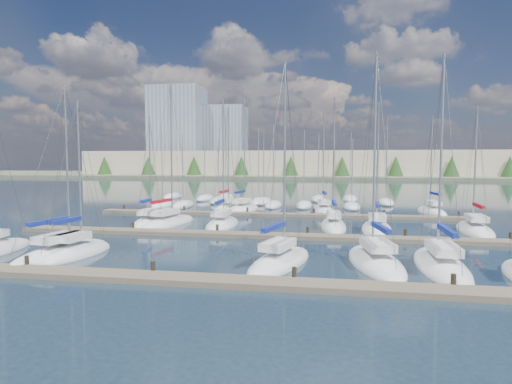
% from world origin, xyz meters
% --- Properties ---
extents(ground, '(400.00, 400.00, 0.00)m').
position_xyz_m(ground, '(0.00, 60.00, 0.00)').
color(ground, '#1F303F').
rests_on(ground, ground).
extents(dock_near, '(44.00, 1.93, 1.10)m').
position_xyz_m(dock_near, '(0.00, 2.01, 0.15)').
color(dock_near, '#6B5E4C').
rests_on(dock_near, ground).
extents(dock_mid, '(44.00, 1.93, 1.10)m').
position_xyz_m(dock_mid, '(0.00, 16.01, 0.15)').
color(dock_mid, '#6B5E4C').
rests_on(dock_mid, ground).
extents(dock_far, '(44.00, 1.93, 1.10)m').
position_xyz_m(dock_far, '(0.00, 30.01, 0.15)').
color(dock_far, '#6B5E4C').
rests_on(dock_far, ground).
extents(sailboat_d, '(4.66, 8.53, 13.37)m').
position_xyz_m(sailboat_d, '(2.80, 6.69, 0.19)').
color(sailboat_d, white).
rests_on(sailboat_d, ground).
extents(sailboat_f, '(2.90, 9.72, 13.67)m').
position_xyz_m(sailboat_f, '(12.49, 7.39, 0.18)').
color(sailboat_f, white).
rests_on(sailboat_f, ground).
extents(sailboat_p, '(3.55, 7.99, 13.19)m').
position_xyz_m(sailboat_p, '(5.07, 34.42, 0.19)').
color(sailboat_p, white).
rests_on(sailboat_p, ground).
extents(sailboat_e, '(4.17, 9.22, 14.02)m').
position_xyz_m(sailboat_e, '(8.69, 7.69, 0.18)').
color(sailboat_e, white).
rests_on(sailboat_e, ground).
extents(sailboat_c, '(3.25, 6.85, 11.34)m').
position_xyz_m(sailboat_c, '(-11.33, 6.93, 0.18)').
color(sailboat_c, white).
rests_on(sailboat_c, ground).
extents(sailboat_m, '(3.45, 8.97, 12.23)m').
position_xyz_m(sailboat_m, '(18.90, 21.88, 0.17)').
color(sailboat_m, white).
rests_on(sailboat_m, ground).
extents(sailboat_l, '(3.18, 8.42, 12.58)m').
position_xyz_m(sailboat_l, '(10.15, 21.06, 0.18)').
color(sailboat_l, white).
rests_on(sailboat_l, ground).
extents(sailboat_j, '(2.99, 8.06, 13.45)m').
position_xyz_m(sailboat_j, '(-4.69, 21.40, 0.18)').
color(sailboat_j, white).
rests_on(sailboat_j, ground).
extents(sailboat_r, '(3.37, 7.90, 12.70)m').
position_xyz_m(sailboat_r, '(18.20, 35.48, 0.19)').
color(sailboat_r, white).
rests_on(sailboat_r, ground).
extents(sailboat_b, '(3.80, 9.25, 12.36)m').
position_xyz_m(sailboat_b, '(-12.21, 6.63, 0.17)').
color(sailboat_b, white).
rests_on(sailboat_b, ground).
extents(sailboat_o, '(4.32, 8.57, 15.22)m').
position_xyz_m(sailboat_o, '(-5.26, 34.28, 0.19)').
color(sailboat_o, white).
rests_on(sailboat_o, ground).
extents(sailboat_h, '(3.10, 7.00, 11.74)m').
position_xyz_m(sailboat_h, '(-12.22, 20.97, 0.18)').
color(sailboat_h, white).
rests_on(sailboat_h, ground).
extents(sailboat_i, '(4.25, 9.77, 15.25)m').
position_xyz_m(sailboat_i, '(-10.28, 21.22, 0.19)').
color(sailboat_i, white).
rests_on(sailboat_i, ground).
extents(sailboat_n, '(3.15, 8.11, 14.31)m').
position_xyz_m(sailboat_n, '(-7.47, 34.71, 0.20)').
color(sailboat_n, white).
rests_on(sailboat_n, ground).
extents(sailboat_k, '(2.72, 8.90, 13.39)m').
position_xyz_m(sailboat_k, '(6.20, 22.18, 0.19)').
color(sailboat_k, white).
rests_on(sailboat_k, ground).
extents(distant_boats, '(36.93, 20.75, 13.30)m').
position_xyz_m(distant_boats, '(-4.34, 43.76, 0.29)').
color(distant_boats, '#9EA0A5').
rests_on(distant_boats, ground).
extents(shoreline, '(400.00, 60.00, 38.00)m').
position_xyz_m(shoreline, '(-13.29, 149.77, 7.44)').
color(shoreline, '#666B51').
rests_on(shoreline, ground).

